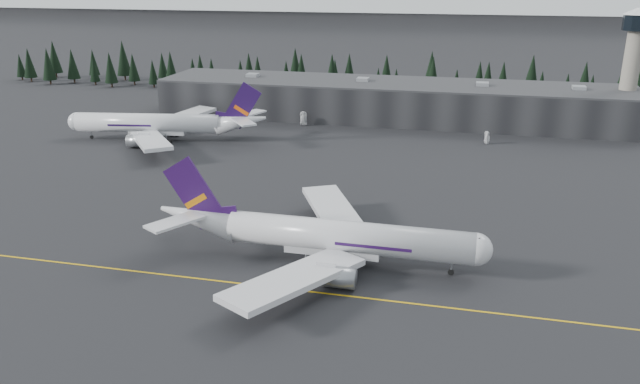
% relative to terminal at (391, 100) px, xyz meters
% --- Properties ---
extents(ground, '(1400.00, 1400.00, 0.00)m').
position_rel_terminal_xyz_m(ground, '(0.00, -125.00, -6.30)').
color(ground, black).
rests_on(ground, ground).
extents(taxiline, '(400.00, 0.40, 0.02)m').
position_rel_terminal_xyz_m(taxiline, '(0.00, -127.00, -6.29)').
color(taxiline, gold).
rests_on(taxiline, ground).
extents(terminal, '(160.00, 30.00, 12.60)m').
position_rel_terminal_xyz_m(terminal, '(0.00, 0.00, 0.00)').
color(terminal, black).
rests_on(terminal, ground).
extents(control_tower, '(10.00, 10.00, 37.70)m').
position_rel_terminal_xyz_m(control_tower, '(75.00, 3.00, 17.11)').
color(control_tower, gray).
rests_on(control_tower, ground).
extents(treeline, '(360.00, 20.00, 15.00)m').
position_rel_terminal_xyz_m(treeline, '(0.00, 37.00, 1.20)').
color(treeline, black).
rests_on(treeline, ground).
extents(mountain_ridge, '(4400.00, 900.00, 420.00)m').
position_rel_terminal_xyz_m(mountain_ridge, '(0.00, 875.00, -6.30)').
color(mountain_ridge, white).
rests_on(mountain_ridge, ground).
extents(jet_main, '(59.64, 55.09, 17.54)m').
position_rel_terminal_xyz_m(jet_main, '(2.40, -115.62, -1.35)').
color(jet_main, silver).
rests_on(jet_main, ground).
extents(jet_parked, '(60.67, 55.59, 17.94)m').
position_rel_terminal_xyz_m(jet_parked, '(-62.12, -45.27, -1.24)').
color(jet_parked, silver).
rests_on(jet_parked, ground).
extents(gse_vehicle_a, '(2.36, 4.80, 1.31)m').
position_rel_terminal_xyz_m(gse_vehicle_a, '(-26.60, -17.17, -5.64)').
color(gse_vehicle_a, white).
rests_on(gse_vehicle_a, ground).
extents(gse_vehicle_b, '(4.03, 3.45, 1.30)m').
position_rel_terminal_xyz_m(gse_vehicle_b, '(32.23, -27.04, -5.65)').
color(gse_vehicle_b, white).
rests_on(gse_vehicle_b, ground).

